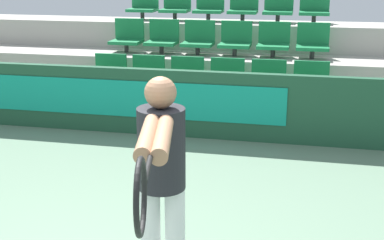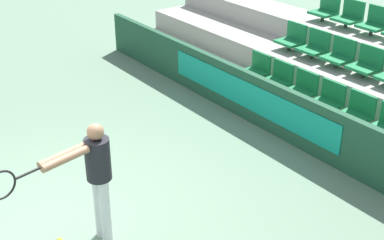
{
  "view_description": "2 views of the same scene",
  "coord_description": "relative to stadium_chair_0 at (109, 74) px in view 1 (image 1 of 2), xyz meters",
  "views": [
    {
      "loc": [
        1.38,
        -2.36,
        2.24
      ],
      "look_at": [
        0.33,
        2.51,
        0.78
      ],
      "focal_mm": 50.0,
      "sensor_mm": 36.0,
      "label": 1
    },
    {
      "loc": [
        5.48,
        -1.6,
        4.28
      ],
      "look_at": [
        -0.05,
        2.43,
        0.89
      ],
      "focal_mm": 50.0,
      "sensor_mm": 36.0,
      "label": 2
    }
  ],
  "objects": [
    {
      "name": "stadium_chair_7",
      "position": [
        0.58,
        0.9,
        0.43
      ],
      "size": [
        0.48,
        0.41,
        0.52
      ],
      "color": "#333333",
      "rests_on": "bleacher_tier_middle"
    },
    {
      "name": "stadium_chair_11",
      "position": [
        2.92,
        0.9,
        0.43
      ],
      "size": [
        0.48,
        0.41,
        0.52
      ],
      "color": "#333333",
      "rests_on": "bleacher_tier_middle"
    },
    {
      "name": "stadium_chair_8",
      "position": [
        1.17,
        0.9,
        0.43
      ],
      "size": [
        0.48,
        0.41,
        0.52
      ],
      "color": "#333333",
      "rests_on": "bleacher_tier_middle"
    },
    {
      "name": "tennis_player",
      "position": [
        2.02,
        -4.4,
        0.31
      ],
      "size": [
        0.43,
        1.47,
        1.59
      ],
      "rotation": [
        0.0,
        0.0,
        0.2
      ],
      "color": "silver",
      "rests_on": "ground"
    },
    {
      "name": "stadium_chair_6",
      "position": [
        0.0,
        0.9,
        0.43
      ],
      "size": [
        0.48,
        0.41,
        0.52
      ],
      "color": "#333333",
      "rests_on": "bleacher_tier_middle"
    },
    {
      "name": "stadium_chair_9",
      "position": [
        1.75,
        0.9,
        0.43
      ],
      "size": [
        0.48,
        0.41,
        0.52
      ],
      "color": "#333333",
      "rests_on": "bleacher_tier_middle"
    },
    {
      "name": "stadium_chair_0",
      "position": [
        0.0,
        0.0,
        0.0
      ],
      "size": [
        0.48,
        0.41,
        0.52
      ],
      "color": "#333333",
      "rests_on": "bleacher_tier_front"
    },
    {
      "name": "stadium_chair_17",
      "position": [
        2.92,
        1.8,
        0.86
      ],
      "size": [
        0.48,
        0.41,
        0.52
      ],
      "color": "#333333",
      "rests_on": "bleacher_tier_back"
    },
    {
      "name": "stadium_chair_3",
      "position": [
        1.75,
        0.0,
        0.0
      ],
      "size": [
        0.48,
        0.41,
        0.52
      ],
      "color": "#333333",
      "rests_on": "bleacher_tier_front"
    },
    {
      "name": "stadium_chair_1",
      "position": [
        0.58,
        0.0,
        0.0
      ],
      "size": [
        0.48,
        0.41,
        0.52
      ],
      "color": "#333333",
      "rests_on": "bleacher_tier_front"
    },
    {
      "name": "stadium_chair_4",
      "position": [
        2.34,
        0.0,
        0.0
      ],
      "size": [
        0.48,
        0.41,
        0.52
      ],
      "color": "#333333",
      "rests_on": "bleacher_tier_front"
    },
    {
      "name": "bleacher_tier_back",
      "position": [
        1.46,
        1.68,
        -0.02
      ],
      "size": [
        11.06,
        0.9,
        1.29
      ],
      "color": "#ADA89E",
      "rests_on": "ground"
    },
    {
      "name": "bleacher_tier_front",
      "position": [
        1.46,
        -0.11,
        -0.45
      ],
      "size": [
        11.06,
        0.9,
        0.43
      ],
      "color": "#ADA89E",
      "rests_on": "ground"
    },
    {
      "name": "bleacher_tier_middle",
      "position": [
        1.46,
        0.78,
        -0.23
      ],
      "size": [
        11.06,
        0.9,
        0.86
      ],
      "color": "#ADA89E",
      "rests_on": "ground"
    },
    {
      "name": "barrier_wall",
      "position": [
        1.44,
        -0.65,
        -0.21
      ],
      "size": [
        11.46,
        0.14,
        0.9
      ],
      "color": "#1E4C33",
      "rests_on": "ground"
    },
    {
      "name": "stadium_chair_14",
      "position": [
        1.17,
        1.8,
        0.86
      ],
      "size": [
        0.48,
        0.41,
        0.52
      ],
      "color": "#333333",
      "rests_on": "bleacher_tier_back"
    },
    {
      "name": "stadium_chair_2",
      "position": [
        1.17,
        0.0,
        0.0
      ],
      "size": [
        0.48,
        0.41,
        0.52
      ],
      "color": "#333333",
      "rests_on": "bleacher_tier_front"
    },
    {
      "name": "stadium_chair_10",
      "position": [
        2.34,
        0.9,
        0.43
      ],
      "size": [
        0.48,
        0.41,
        0.52
      ],
      "color": "#333333",
      "rests_on": "bleacher_tier_middle"
    },
    {
      "name": "stadium_chair_16",
      "position": [
        2.34,
        1.8,
        0.86
      ],
      "size": [
        0.48,
        0.41,
        0.52
      ],
      "color": "#333333",
      "rests_on": "bleacher_tier_back"
    },
    {
      "name": "stadium_chair_13",
      "position": [
        0.58,
        1.8,
        0.86
      ],
      "size": [
        0.48,
        0.41,
        0.52
      ],
      "color": "#333333",
      "rests_on": "bleacher_tier_back"
    },
    {
      "name": "stadium_chair_12",
      "position": [
        0.0,
        1.8,
        0.86
      ],
      "size": [
        0.48,
        0.41,
        0.52
      ],
      "color": "#333333",
      "rests_on": "bleacher_tier_back"
    },
    {
      "name": "stadium_chair_5",
      "position": [
        2.92,
        0.0,
        0.0
      ],
      "size": [
        0.48,
        0.41,
        0.52
      ],
      "color": "#333333",
      "rests_on": "bleacher_tier_front"
    },
    {
      "name": "stadium_chair_15",
      "position": [
        1.75,
        1.8,
        0.86
      ],
      "size": [
        0.48,
        0.41,
        0.52
      ],
      "color": "#333333",
      "rests_on": "bleacher_tier_back"
    }
  ]
}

